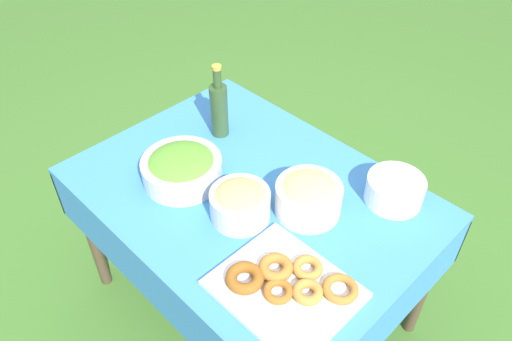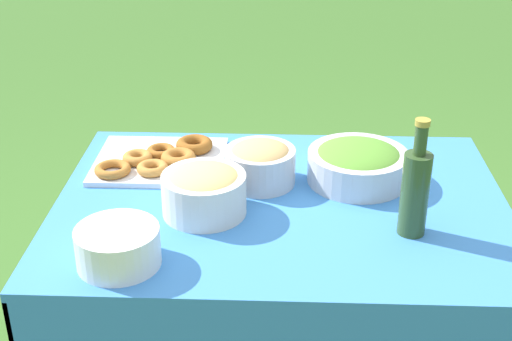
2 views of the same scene
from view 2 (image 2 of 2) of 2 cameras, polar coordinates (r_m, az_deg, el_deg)
picnic_table at (r=2.05m, az=1.90°, el=-4.74°), size 1.26×0.92×0.71m
salad_bowl at (r=2.10m, az=8.06°, el=0.60°), size 0.29×0.29×0.11m
pasta_bowl at (r=1.91m, az=-4.29°, el=-1.54°), size 0.23×0.23×0.13m
donut_platter at (r=2.21m, az=-7.71°, el=0.92°), size 0.40×0.34×0.05m
plate_stack at (r=1.74m, az=-11.09°, el=-6.00°), size 0.20×0.20×0.10m
olive_oil_bottle at (r=1.83m, az=12.51°, el=-1.52°), size 0.07×0.07×0.32m
bread_bowl at (r=2.07m, az=0.24°, el=0.67°), size 0.21×0.21×0.13m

